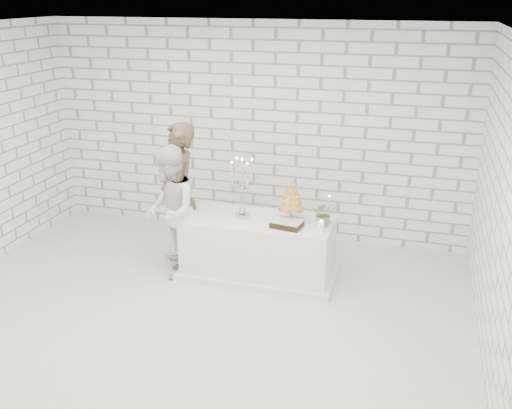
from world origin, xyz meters
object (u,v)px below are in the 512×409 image
groom (180,196)px  croquembouche (291,201)px  candelabra (242,188)px  bride (170,212)px  cake_table (258,247)px

groom → croquembouche: groom is taller
groom → candelabra: 0.85m
bride → candelabra: (0.84, 0.25, 0.30)m
groom → croquembouche: (1.42, 0.02, 0.07)m
bride → croquembouche: bride is taller
groom → bride: bearing=-25.8°
croquembouche → bride: bearing=-168.3°
bride → croquembouche: bearing=79.1°
cake_table → candelabra: 0.78m
bride → croquembouche: size_ratio=3.28×
bride → candelabra: bride is taller
candelabra → bride: bearing=-163.6°
cake_table → bride: size_ratio=1.10×
cake_table → candelabra: candelabra is taller
croquembouche → candelabra: bearing=-175.2°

